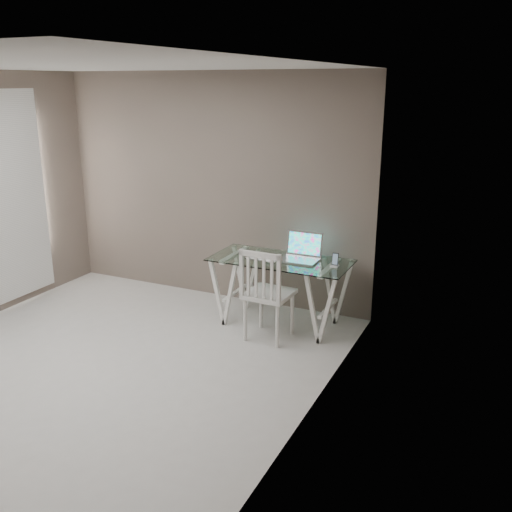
{
  "coord_description": "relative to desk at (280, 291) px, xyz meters",
  "views": [
    {
      "loc": [
        3.34,
        -3.65,
        2.57
      ],
      "look_at": [
        0.96,
        1.43,
        0.85
      ],
      "focal_mm": 40.0,
      "sensor_mm": 36.0,
      "label": 1
    }
  ],
  "objects": [
    {
      "name": "laptop",
      "position": [
        0.2,
        0.11,
        0.43
      ],
      "size": [
        0.4,
        0.33,
        0.28
      ],
      "color": "#B9B9BE",
      "rests_on": "desk"
    },
    {
      "name": "keyboard",
      "position": [
        -0.23,
        -0.07,
        0.37
      ],
      "size": [
        0.28,
        0.12,
        0.01
      ],
      "primitive_type": "cube",
      "color": "silver",
      "rests_on": "desk"
    },
    {
      "name": "room",
      "position": [
        -1.17,
        -1.71,
        1.33
      ],
      "size": [
        4.5,
        4.52,
        2.71
      ],
      "color": "#BBB9B3",
      "rests_on": "ground"
    },
    {
      "name": "desk",
      "position": [
        0.0,
        0.0,
        0.0
      ],
      "size": [
        1.5,
        0.7,
        0.75
      ],
      "color": "silver",
      "rests_on": "ground"
    },
    {
      "name": "mouse",
      "position": [
        -0.06,
        -0.15,
        0.38
      ],
      "size": [
        0.12,
        0.07,
        0.04
      ],
      "primitive_type": "ellipsoid",
      "color": "white",
      "rests_on": "desk"
    },
    {
      "name": "phone_dock",
      "position": [
        0.6,
        0.01,
        0.4
      ],
      "size": [
        0.08,
        0.08,
        0.14
      ],
      "color": "white",
      "rests_on": "desk"
    },
    {
      "name": "chair",
      "position": [
        0.03,
        -0.45,
        0.16
      ],
      "size": [
        0.47,
        0.47,
        0.99
      ],
      "rotation": [
        0.0,
        0.0,
        -0.04
      ],
      "color": "silver",
      "rests_on": "ground"
    }
  ]
}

